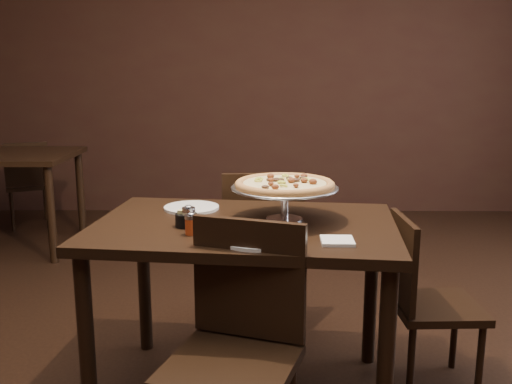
{
  "coord_description": "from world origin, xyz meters",
  "views": [
    {
      "loc": [
        -0.02,
        -2.36,
        1.46
      ],
      "look_at": [
        -0.04,
        0.07,
        0.94
      ],
      "focal_mm": 40.0,
      "sensor_mm": 36.0,
      "label": 1
    }
  ],
  "objects": [
    {
      "name": "chair_side",
      "position": [
        0.72,
        0.1,
        0.45
      ],
      "size": [
        0.4,
        0.4,
        0.82
      ],
      "rotation": [
        0.0,
        0.0,
        1.61
      ],
      "color": "black",
      "rests_on": "ground"
    },
    {
      "name": "serving_spatula",
      "position": [
        0.13,
        -0.0,
        0.96
      ],
      "size": [
        0.14,
        0.14,
        0.02
      ],
      "rotation": [
        0.0,
        0.0,
        -0.59
      ],
      "color": "silver",
      "rests_on": "pizza_stand"
    },
    {
      "name": "pizza_stand",
      "position": [
        0.08,
        0.06,
        0.97
      ],
      "size": [
        0.47,
        0.47,
        0.19
      ],
      "color": "silver",
      "rests_on": "dining_table"
    },
    {
      "name": "plate_near",
      "position": [
        -0.04,
        -0.26,
        0.82
      ],
      "size": [
        0.26,
        0.26,
        0.01
      ],
      "primitive_type": "cylinder",
      "color": "white",
      "rests_on": "dining_table"
    },
    {
      "name": "room",
      "position": [
        0.06,
        0.03,
        1.4
      ],
      "size": [
        6.04,
        7.04,
        2.84
      ],
      "color": "black",
      "rests_on": "ground"
    },
    {
      "name": "chair_near",
      "position": [
        -0.11,
        -0.48,
        0.51
      ],
      "size": [
        0.55,
        0.55,
        0.93
      ],
      "rotation": [
        0.0,
        0.0,
        -0.32
      ],
      "color": "black",
      "rests_on": "ground"
    },
    {
      "name": "plate_left",
      "position": [
        -0.35,
        0.27,
        0.82
      ],
      "size": [
        0.26,
        0.26,
        0.01
      ],
      "primitive_type": "cylinder",
      "color": "white",
      "rests_on": "dining_table"
    },
    {
      "name": "chair_far",
      "position": [
        -0.02,
        0.68,
        0.51
      ],
      "size": [
        0.46,
        0.46,
        0.93
      ],
      "rotation": [
        0.0,
        0.0,
        3.2
      ],
      "color": "black",
      "rests_on": "ground"
    },
    {
      "name": "napkin_stack",
      "position": [
        0.27,
        -0.27,
        0.82
      ],
      "size": [
        0.13,
        0.13,
        0.01
      ],
      "primitive_type": "cube",
      "rotation": [
        0.0,
        0.0,
        -0.02
      ],
      "color": "silver",
      "rests_on": "dining_table"
    },
    {
      "name": "parmesan_shaker",
      "position": [
        -0.33,
        -0.06,
        0.86
      ],
      "size": [
        0.06,
        0.06,
        0.1
      ],
      "color": "#F9F5C2",
      "rests_on": "dining_table"
    },
    {
      "name": "bg_chair_far",
      "position": [
        -2.21,
        2.84,
        0.45
      ],
      "size": [
        0.5,
        0.5,
        0.82
      ],
      "rotation": [
        0.0,
        0.0,
        3.57
      ],
      "color": "black",
      "rests_on": "ground"
    },
    {
      "name": "dining_table",
      "position": [
        -0.09,
        0.02,
        0.7
      ],
      "size": [
        1.39,
        1.0,
        0.81
      ],
      "rotation": [
        0.0,
        0.0,
        -0.11
      ],
      "color": "black",
      "rests_on": "ground"
    },
    {
      "name": "pepper_flake_shaker",
      "position": [
        -0.3,
        -0.16,
        0.85
      ],
      "size": [
        0.05,
        0.05,
        0.09
      ],
      "color": "maroon",
      "rests_on": "dining_table"
    },
    {
      "name": "packet_caddy",
      "position": [
        -0.34,
        -0.04,
        0.84
      ],
      "size": [
        0.09,
        0.09,
        0.07
      ],
      "rotation": [
        0.0,
        0.0,
        -0.22
      ],
      "color": "black",
      "rests_on": "dining_table"
    }
  ]
}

